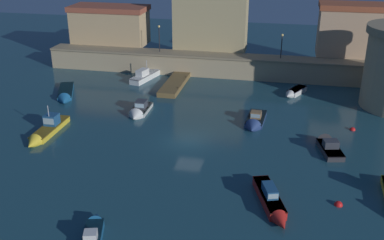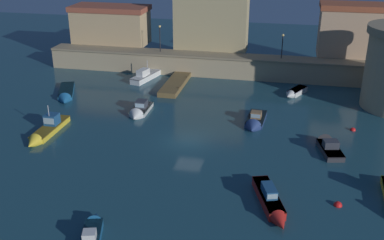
{
  "view_description": "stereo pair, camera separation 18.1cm",
  "coord_description": "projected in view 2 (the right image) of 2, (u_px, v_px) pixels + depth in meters",
  "views": [
    {
      "loc": [
        8.24,
        -37.8,
        18.63
      ],
      "look_at": [
        0.0,
        1.39,
        1.55
      ],
      "focal_mm": 42.98,
      "sensor_mm": 36.0,
      "label": 1
    },
    {
      "loc": [
        8.42,
        -37.76,
        18.63
      ],
      "look_at": [
        0.0,
        1.39,
        1.55
      ],
      "focal_mm": 42.98,
      "sensor_mm": 36.0,
      "label": 2
    }
  ],
  "objects": [
    {
      "name": "moored_boat_2",
      "position": [
        295.0,
        92.0,
        54.27
      ],
      "size": [
        2.86,
        4.17,
        1.09
      ],
      "rotation": [
        0.0,
        0.0,
        -2.04
      ],
      "color": "silver",
      "rests_on": "ground"
    },
    {
      "name": "pier_dock",
      "position": [
        175.0,
        84.0,
        57.18
      ],
      "size": [
        2.21,
        8.58,
        0.7
      ],
      "color": "brown",
      "rests_on": "ground"
    },
    {
      "name": "moored_boat_4",
      "position": [
        149.0,
        74.0,
        60.35
      ],
      "size": [
        3.08,
        7.03,
        2.77
      ],
      "rotation": [
        0.0,
        0.0,
        1.32
      ],
      "color": "white",
      "rests_on": "ground"
    },
    {
      "name": "quay_wall",
      "position": [
        222.0,
        65.0,
        60.88
      ],
      "size": [
        47.64,
        3.11,
        2.82
      ],
      "color": "tan",
      "rests_on": "ground"
    },
    {
      "name": "moored_boat_9",
      "position": [
        66.0,
        95.0,
        53.82
      ],
      "size": [
        4.14,
        7.06,
        1.5
      ],
      "rotation": [
        0.0,
        0.0,
        -1.18
      ],
      "color": "#195689",
      "rests_on": "ground"
    },
    {
      "name": "ground_plane",
      "position": [
        189.0,
        141.0,
        42.89
      ],
      "size": [
        115.33,
        115.33,
        0.0
      ],
      "primitive_type": "plane",
      "color": "#1E4756"
    },
    {
      "name": "moored_boat_6",
      "position": [
        271.0,
        202.0,
        32.62
      ],
      "size": [
        3.15,
        6.44,
        1.56
      ],
      "rotation": [
        0.0,
        0.0,
        -1.25
      ],
      "color": "red",
      "rests_on": "ground"
    },
    {
      "name": "mooring_buoy_0",
      "position": [
        338.0,
        206.0,
        33.04
      ],
      "size": [
        0.62,
        0.62,
        0.62
      ],
      "primitive_type": "sphere",
      "color": "red",
      "rests_on": "ground"
    },
    {
      "name": "quay_lamp_0",
      "position": [
        160.0,
        34.0,
        61.06
      ],
      "size": [
        0.32,
        0.32,
        3.55
      ],
      "color": "black",
      "rests_on": "quay_wall"
    },
    {
      "name": "old_town_backdrop",
      "position": [
        224.0,
        25.0,
        62.4
      ],
      "size": [
        44.18,
        5.2,
        8.3
      ],
      "color": "tan",
      "rests_on": "ground"
    },
    {
      "name": "moored_boat_1",
      "position": [
        92.0,
        232.0,
        29.57
      ],
      "size": [
        2.39,
        4.81,
        1.4
      ],
      "rotation": [
        0.0,
        0.0,
        1.85
      ],
      "color": "#195689",
      "rests_on": "ground"
    },
    {
      "name": "moored_boat_5",
      "position": [
        139.0,
        111.0,
        48.83
      ],
      "size": [
        1.78,
        4.63,
        1.77
      ],
      "rotation": [
        0.0,
        0.0,
        -1.55
      ],
      "color": "silver",
      "rests_on": "ground"
    },
    {
      "name": "moored_boat_7",
      "position": [
        46.0,
        131.0,
        43.94
      ],
      "size": [
        1.51,
        6.99,
        3.11
      ],
      "rotation": [
        0.0,
        0.0,
        -1.57
      ],
      "color": "gold",
      "rests_on": "ground"
    },
    {
      "name": "moored_boat_0",
      "position": [
        328.0,
        145.0,
        41.28
      ],
      "size": [
        2.53,
        4.98,
        1.63
      ],
      "rotation": [
        0.0,
        0.0,
        1.8
      ],
      "color": "#333338",
      "rests_on": "ground"
    },
    {
      "name": "quay_lamp_1",
      "position": [
        283.0,
        42.0,
        58.04
      ],
      "size": [
        0.32,
        0.32,
        3.14
      ],
      "color": "black",
      "rests_on": "quay_wall"
    },
    {
      "name": "mooring_buoy_1",
      "position": [
        353.0,
        130.0,
        45.11
      ],
      "size": [
        0.56,
        0.56,
        0.56
      ],
      "primitive_type": "sphere",
      "color": "red",
      "rests_on": "ground"
    },
    {
      "name": "moored_boat_3",
      "position": [
        255.0,
        122.0,
        46.15
      ],
      "size": [
        2.0,
        5.27,
        1.73
      ],
      "rotation": [
        0.0,
        0.0,
        -1.63
      ],
      "color": "navy",
      "rests_on": "ground"
    }
  ]
}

